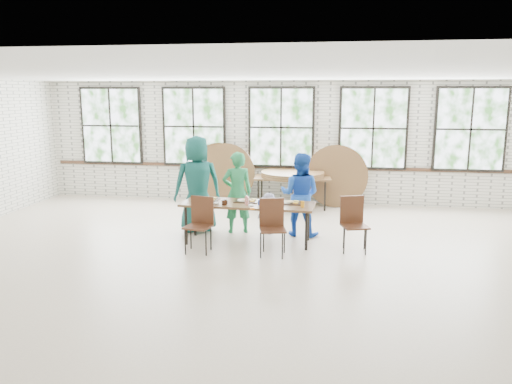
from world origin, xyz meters
TOP-DOWN VIEW (x-y plane):
  - room at (0.00, 4.44)m, footprint 12.00×12.00m
  - dining_table at (-0.23, 0.91)m, footprint 2.44×0.93m
  - chair_near_left at (-0.96, 0.30)m, footprint 0.49×0.47m
  - chair_near_right at (0.29, 0.32)m, footprint 0.50×0.49m
  - chair_spare at (1.65, 0.74)m, footprint 0.52×0.51m
  - adult_teal at (-1.34, 1.56)m, footprint 1.09×0.93m
  - adult_green at (-0.55, 1.56)m, footprint 0.67×0.54m
  - toddler at (0.07, 1.56)m, footprint 0.59×0.48m
  - adult_blue at (0.67, 1.56)m, footprint 0.87×0.74m
  - storage_table at (0.34, 3.92)m, footprint 1.85×0.88m
  - tabletop_clutter at (-0.13, 0.88)m, footprint 2.05×0.65m
  - round_tops_stacked at (0.34, 3.92)m, footprint 1.50×1.50m
  - round_tops_leaning at (-0.51, 4.19)m, footprint 4.41×0.37m

SIDE VIEW (x-z plane):
  - toddler at x=0.07m, z-range 0.00..0.80m
  - chair_near_left at x=-0.96m, z-range 0.08..1.03m
  - chair_near_right at x=0.29m, z-range 0.08..1.03m
  - chair_spare at x=1.65m, z-range 0.08..1.03m
  - storage_table at x=0.34m, z-range 0.32..1.06m
  - dining_table at x=-0.23m, z-range 0.32..1.06m
  - round_tops_leaning at x=-0.51m, z-range -0.01..1.48m
  - tabletop_clutter at x=-0.13m, z-range 0.71..0.82m
  - adult_blue at x=0.67m, z-range 0.00..1.59m
  - adult_green at x=-0.55m, z-range 0.00..1.60m
  - round_tops_stacked at x=0.34m, z-range 0.74..0.87m
  - adult_teal at x=-1.34m, z-range 0.00..1.89m
  - room at x=0.00m, z-range -4.17..7.83m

